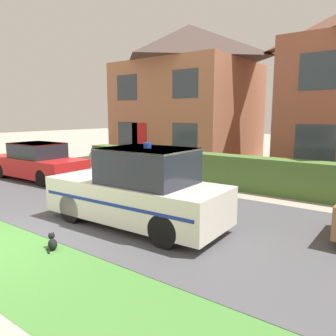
{
  "coord_description": "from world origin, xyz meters",
  "views": [
    {
      "loc": [
        6.35,
        -2.55,
        2.52
      ],
      "look_at": [
        0.98,
        4.67,
        1.05
      ],
      "focal_mm": 35.0,
      "sensor_mm": 36.0,
      "label": 1
    }
  ],
  "objects": [
    {
      "name": "house_left",
      "position": [
        -4.03,
        13.35,
        3.78
      ],
      "size": [
        6.98,
        6.53,
        7.41
      ],
      "color": "#A86B4C",
      "rests_on": "ground"
    },
    {
      "name": "road_strip",
      "position": [
        0.0,
        3.8,
        0.01
      ],
      "size": [
        28.0,
        5.4,
        0.01
      ],
      "primitive_type": "cube",
      "color": "#4C4C51",
      "rests_on": "ground"
    },
    {
      "name": "cat",
      "position": [
        1.09,
        0.85,
        0.13
      ],
      "size": [
        0.3,
        0.31,
        0.31
      ],
      "rotation": [
        0.0,
        0.0,
        2.67
      ],
      "color": "black",
      "rests_on": "ground"
    },
    {
      "name": "police_car",
      "position": [
        1.5,
        2.85,
        0.82
      ],
      "size": [
        4.35,
        1.82,
        1.91
      ],
      "rotation": [
        0.0,
        0.0,
        3.18
      ],
      "color": "black",
      "rests_on": "road_strip"
    },
    {
      "name": "neighbour_car_far",
      "position": [
        -5.33,
        4.54,
        0.67
      ],
      "size": [
        4.49,
        1.71,
        1.43
      ],
      "rotation": [
        0.0,
        0.0,
        3.17
      ],
      "color": "black",
      "rests_on": "road_strip"
    },
    {
      "name": "garden_hedge",
      "position": [
        1.4,
        7.75,
        0.57
      ],
      "size": [
        13.57,
        0.75,
        1.14
      ],
      "primitive_type": "cube",
      "color": "#4C7233",
      "rests_on": "ground"
    }
  ]
}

